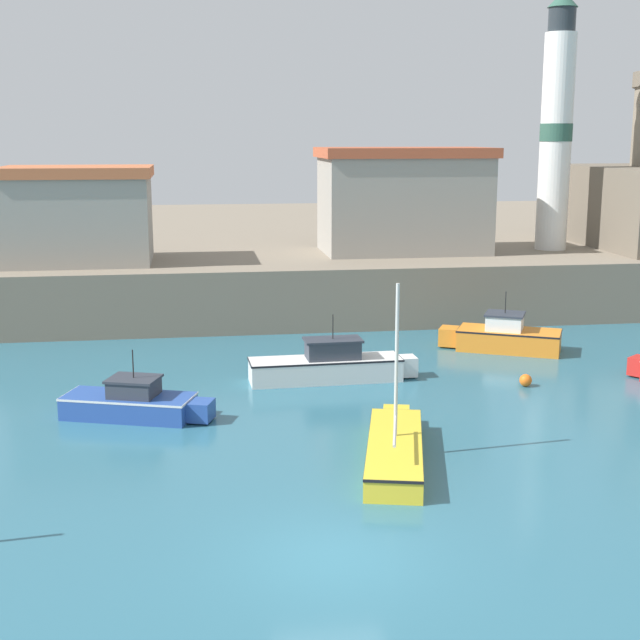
% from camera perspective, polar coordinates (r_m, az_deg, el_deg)
% --- Properties ---
extents(ground_plane, '(200.00, 200.00, 0.00)m').
position_cam_1_polar(ground_plane, '(19.57, 0.90, -14.87)').
color(ground_plane, '#2D667A').
extents(quay_seawall, '(120.00, 40.00, 2.87)m').
position_cam_1_polar(quay_seawall, '(59.40, -5.50, 4.58)').
color(quay_seawall, gray).
rests_on(quay_seawall, ground).
extents(sailboat_yellow_0, '(2.80, 6.47, 4.90)m').
position_cam_1_polar(sailboat_yellow_0, '(24.72, 4.82, -8.18)').
color(sailboat_yellow_0, yellow).
rests_on(sailboat_yellow_0, ground).
extents(motorboat_white_1, '(6.19, 1.63, 2.46)m').
position_cam_1_polar(motorboat_white_1, '(32.41, 0.64, -2.91)').
color(motorboat_white_1, white).
rests_on(motorboat_white_1, ground).
extents(motorboat_blue_4, '(4.93, 2.83, 2.21)m').
position_cam_1_polar(motorboat_blue_4, '(28.86, -11.84, -5.20)').
color(motorboat_blue_4, '#284C9E').
rests_on(motorboat_blue_4, ground).
extents(motorboat_orange_6, '(5.07, 3.47, 2.48)m').
position_cam_1_polar(motorboat_orange_6, '(37.73, 11.72, -1.04)').
color(motorboat_orange_6, orange).
rests_on(motorboat_orange_6, ground).
extents(mooring_buoy, '(0.44, 0.44, 0.44)m').
position_cam_1_polar(mooring_buoy, '(32.58, 13.03, -3.78)').
color(mooring_buoy, orange).
rests_on(mooring_buoy, ground).
extents(lighthouse, '(1.66, 1.66, 13.00)m').
position_cam_1_polar(lighthouse, '(48.49, 14.89, 11.83)').
color(lighthouse, silver).
rests_on(lighthouse, quay_seawall).
extents(harbor_shed_near_wharf, '(6.90, 5.14, 4.50)m').
position_cam_1_polar(harbor_shed_near_wharf, '(43.49, -15.18, 6.54)').
color(harbor_shed_near_wharf, gray).
rests_on(harbor_shed_near_wharf, quay_seawall).
extents(harbor_shed_far_end, '(8.63, 5.14, 5.31)m').
position_cam_1_polar(harbor_shed_far_end, '(46.14, 5.36, 7.67)').
color(harbor_shed_far_end, gray).
rests_on(harbor_shed_far_end, quay_seawall).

